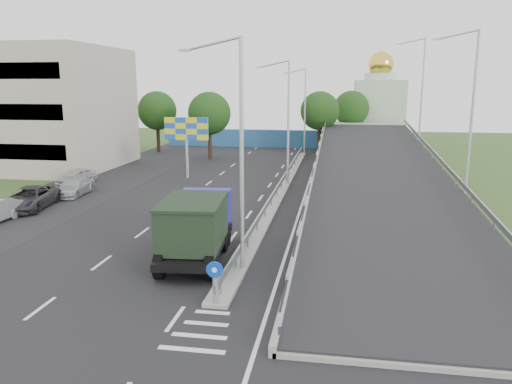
% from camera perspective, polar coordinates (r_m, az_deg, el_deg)
% --- Properties ---
extents(ground, '(160.00, 160.00, 0.00)m').
position_cam_1_polar(ground, '(17.59, -6.41, -15.99)').
color(ground, '#2D4C1E').
rests_on(ground, ground).
extents(road_surface, '(26.00, 90.00, 0.04)m').
position_cam_1_polar(road_surface, '(36.62, -2.49, -0.97)').
color(road_surface, black).
rests_on(road_surface, ground).
extents(parking_strip, '(8.00, 90.00, 0.05)m').
position_cam_1_polar(parking_strip, '(41.25, -20.46, -0.24)').
color(parking_strip, black).
rests_on(parking_strip, ground).
extents(median, '(1.00, 44.00, 0.20)m').
position_cam_1_polar(median, '(39.99, 2.90, 0.29)').
color(median, gray).
rests_on(median, ground).
extents(overpass_ramp, '(10.00, 50.00, 3.50)m').
position_cam_1_polar(overpass_ramp, '(39.57, 13.79, 2.26)').
color(overpass_ramp, gray).
rests_on(overpass_ramp, ground).
extents(median_guardrail, '(0.09, 44.00, 0.71)m').
position_cam_1_polar(median_guardrail, '(39.86, 2.91, 1.20)').
color(median_guardrail, gray).
rests_on(median_guardrail, median).
extents(sign_bollard, '(0.64, 0.23, 1.67)m').
position_cam_1_polar(sign_bollard, '(19.05, -4.69, -10.24)').
color(sign_bollard, black).
rests_on(sign_bollard, median).
extents(lamp_post_near, '(2.74, 0.18, 10.08)m').
position_cam_1_polar(lamp_post_near, '(21.47, -2.15, 5.53)').
color(lamp_post_near, '#B2B5B7').
rests_on(lamp_post_near, median).
extents(lamp_post_mid, '(2.74, 0.18, 10.08)m').
position_cam_1_polar(lamp_post_mid, '(41.20, 3.46, 8.65)').
color(lamp_post_mid, '#B2B5B7').
rests_on(lamp_post_mid, median).
extents(lamp_post_far, '(2.74, 0.18, 10.08)m').
position_cam_1_polar(lamp_post_far, '(61.10, 5.44, 9.72)').
color(lamp_post_far, '#B2B5B7').
rests_on(lamp_post_far, median).
extents(beige_building, '(24.00, 14.00, 12.00)m').
position_cam_1_polar(beige_building, '(58.20, -27.16, 8.54)').
color(beige_building, '#B0A193').
rests_on(beige_building, ground).
extents(blue_wall, '(30.00, 0.50, 2.40)m').
position_cam_1_polar(blue_wall, '(67.79, 2.24, 6.09)').
color(blue_wall, '#22557E').
rests_on(blue_wall, ground).
extents(church, '(7.00, 7.00, 13.80)m').
position_cam_1_polar(church, '(75.17, 13.85, 9.48)').
color(church, '#B2CCAD').
rests_on(church, ground).
extents(billboard, '(4.00, 0.24, 5.50)m').
position_cam_1_polar(billboard, '(45.12, -7.96, 6.78)').
color(billboard, '#B2B5B7').
rests_on(billboard, ground).
extents(tree_left_mid, '(4.80, 4.80, 7.60)m').
position_cam_1_polar(tree_left_mid, '(56.84, -5.35, 8.92)').
color(tree_left_mid, black).
rests_on(tree_left_mid, ground).
extents(tree_median_far, '(4.80, 4.80, 7.60)m').
position_cam_1_polar(tree_median_far, '(63.02, 7.30, 9.18)').
color(tree_median_far, black).
rests_on(tree_median_far, ground).
extents(tree_left_far, '(4.80, 4.80, 7.60)m').
position_cam_1_polar(tree_left_far, '(64.02, -11.23, 9.09)').
color(tree_left_far, black).
rests_on(tree_left_far, ground).
extents(tree_ramp_far, '(4.80, 4.80, 7.60)m').
position_cam_1_polar(tree_ramp_far, '(69.99, 10.84, 9.34)').
color(tree_ramp_far, black).
rests_on(tree_ramp_far, ground).
extents(dump_truck, '(3.21, 7.28, 3.12)m').
position_cam_1_polar(dump_truck, '(24.24, -6.78, -3.63)').
color(dump_truck, black).
rests_on(dump_truck, ground).
extents(parked_car_c, '(3.29, 5.70, 1.49)m').
position_cam_1_polar(parked_car_c, '(37.24, -24.46, -0.66)').
color(parked_car_c, '#2D2C31').
rests_on(parked_car_c, ground).
extents(parked_car_d, '(2.18, 4.69, 1.33)m').
position_cam_1_polar(parked_car_d, '(40.65, -20.08, 0.57)').
color(parked_car_d, '#9FA4A8').
rests_on(parked_car_d, ground).
extents(parked_car_e, '(2.12, 4.31, 1.41)m').
position_cam_1_polar(parked_car_e, '(44.77, -19.84, 1.64)').
color(parked_car_e, '#ADAEAA').
rests_on(parked_car_e, ground).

